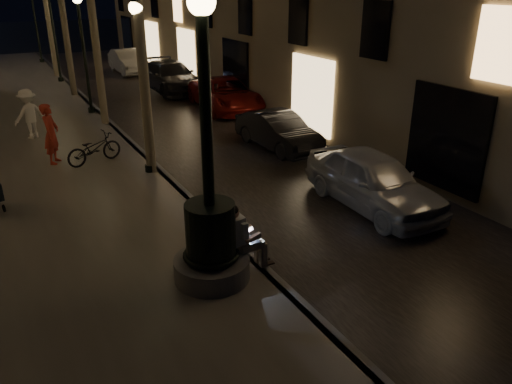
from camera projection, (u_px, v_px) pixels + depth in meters
ground at (105, 121)px, 20.29m from camera, size 120.00×120.00×0.00m
cobble_lane at (175, 113)px, 21.61m from camera, size 6.00×45.00×0.02m
curb_strip at (105, 119)px, 20.26m from camera, size 0.25×45.00×0.20m
fountain_lamppost at (210, 229)px, 8.87m from camera, size 1.40×1.40×5.21m
seated_man_laptop at (241, 235)px, 9.25m from camera, size 1.01×0.34×1.38m
lamp_curb_a at (141, 64)px, 13.24m from camera, size 0.36×0.36×4.81m
lamp_curb_b at (82, 37)px, 19.71m from camera, size 0.36×0.36×4.81m
lamp_curb_c at (52, 23)px, 26.18m from camera, size 0.36×0.36×4.81m
lamp_curb_d at (34, 15)px, 32.64m from camera, size 0.36×0.36×4.81m
car_front at (373, 180)px, 12.39m from camera, size 1.78×4.21×1.42m
car_second at (278, 131)px, 16.80m from camera, size 1.50×3.79×1.23m
car_third at (226, 94)px, 21.90m from camera, size 2.77×5.15×1.38m
car_rear at (171, 77)px, 25.55m from camera, size 2.18×5.20×1.50m
car_fifth at (128, 61)px, 30.59m from camera, size 1.52×4.35×1.43m
pedestrian_red at (51, 134)px, 14.76m from camera, size 0.68×0.78×1.81m
pedestrian_white at (29, 114)px, 17.16m from camera, size 1.27×1.07×1.71m
bicycle at (94, 149)px, 14.92m from camera, size 1.82×1.07×0.90m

